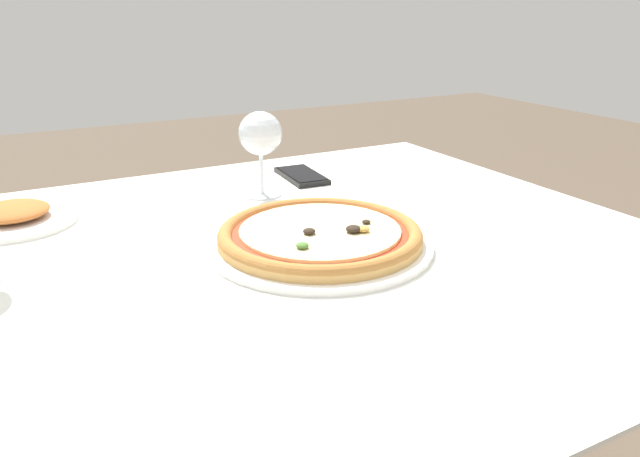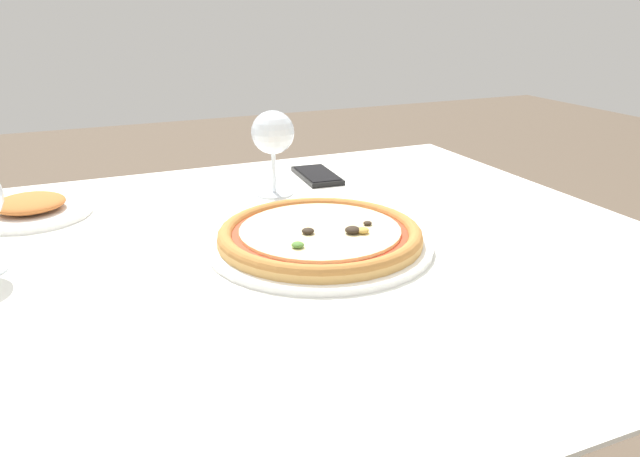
# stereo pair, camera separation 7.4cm
# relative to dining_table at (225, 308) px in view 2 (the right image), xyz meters

# --- Properties ---
(dining_table) EXTENTS (1.38, 1.03, 0.73)m
(dining_table) POSITION_rel_dining_table_xyz_m (0.00, 0.00, 0.00)
(dining_table) COLOR #997047
(dining_table) RESTS_ON ground_plane
(pizza_plate) EXTENTS (0.34, 0.34, 0.04)m
(pizza_plate) POSITION_rel_dining_table_xyz_m (0.15, -0.02, 0.10)
(pizza_plate) COLOR white
(pizza_plate) RESTS_ON dining_table
(wine_glass_far_right) EXTENTS (0.08, 0.08, 0.16)m
(wine_glass_far_right) POSITION_rel_dining_table_xyz_m (0.18, 0.27, 0.19)
(wine_glass_far_right) COLOR silver
(wine_glass_far_right) RESTS_ON dining_table
(cell_phone) EXTENTS (0.08, 0.15, 0.01)m
(cell_phone) POSITION_rel_dining_table_xyz_m (0.30, 0.34, 0.08)
(cell_phone) COLOR black
(cell_phone) RESTS_ON dining_table
(side_plate) EXTENTS (0.20, 0.20, 0.03)m
(side_plate) POSITION_rel_dining_table_xyz_m (-0.25, 0.32, 0.09)
(side_plate) COLOR white
(side_plate) RESTS_ON dining_table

